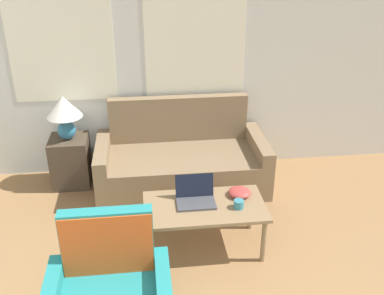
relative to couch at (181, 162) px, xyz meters
The scene contains 8 objects.
wall_back 1.21m from the couch, 133.44° to the left, with size 6.71×0.06×2.60m.
couch is the anchor object (origin of this frame).
side_table 1.24m from the couch, behind, with size 0.41×0.41×0.56m.
table_lamp 1.38m from the couch, behind, with size 0.38×0.38×0.49m.
coffee_table 1.19m from the couch, 85.51° to the right, with size 1.06×0.58×0.45m.
laptop 1.14m from the couch, 88.98° to the right, with size 0.34×0.27×0.22m.
cup_navy 1.33m from the couch, 73.15° to the right, with size 0.09×0.09×0.07m.
snack_bowl 1.16m from the couch, 67.98° to the right, with size 0.20×0.20×0.07m.
Camera 1 is at (0.02, -0.72, 2.63)m, focal length 42.00 mm.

